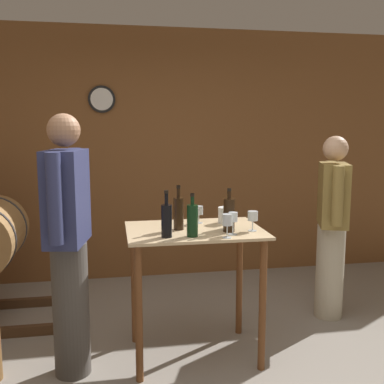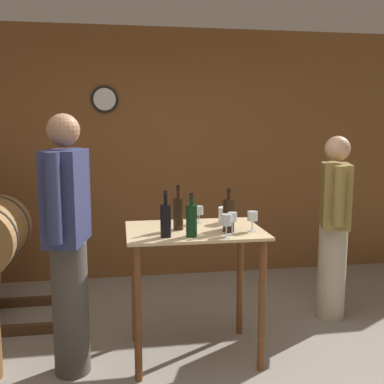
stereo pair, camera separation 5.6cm
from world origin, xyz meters
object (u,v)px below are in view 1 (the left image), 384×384
Objects in this scene: wine_bottle_right at (229,214)px; person_host at (332,224)px; person_visitor_with_scarf at (68,240)px; wine_bottle_far_left at (167,220)px; wine_glass_far_side at (253,217)px; wine_glass_near_center at (227,221)px; ice_bucket at (226,215)px; wine_bottle_left at (179,213)px; wine_bottle_center at (192,220)px; wine_bottle_far_right at (229,215)px; wine_glass_near_right at (233,218)px; wine_glass_near_left at (199,211)px.

person_host reaches higher than wine_bottle_right.
wine_bottle_far_left is at bearing -9.30° from person_visitor_with_scarf.
wine_bottle_right is at bearing 176.66° from wine_glass_far_side.
wine_bottle_right is 0.18m from wine_glass_near_center.
wine_bottle_far_left is 0.20× the size of person_host.
wine_glass_far_side is at bearing -66.83° from ice_bucket.
wine_bottle_left is at bearing 61.46° from wine_bottle_far_left.
wine_bottle_center is at bearing 160.53° from wine_glass_near_center.
person_host is (1.40, 0.46, -0.23)m from wine_bottle_left.
wine_bottle_center is 1.06× the size of wine_bottle_far_right.
wine_bottle_left reaches higher than wine_glass_near_right.
wine_bottle_left is (0.11, 0.20, 0.00)m from wine_bottle_far_left.
wine_bottle_far_left is 1.66m from person_host.
wine_bottle_far_left is 2.59× the size of ice_bucket.
wine_glass_near_right is (0.34, -0.21, -0.01)m from wine_bottle_left.
wine_bottle_far_right is 1.17m from person_host.
wine_bottle_far_right is 0.18m from wine_glass_far_side.
wine_bottle_left is at bearing 175.40° from wine_bottle_far_right.
wine_bottle_left is at bearing -158.24° from ice_bucket.
person_host reaches higher than wine_glass_near_left.
person_visitor_with_scarf is at bearing 173.81° from wine_glass_near_right.
wine_bottle_center is 2.06× the size of wine_glass_far_side.
wine_glass_far_side reaches higher than ice_bucket.
wine_bottle_center is 0.35m from wine_bottle_far_right.
wine_bottle_right is 1.11× the size of wine_bottle_far_right.
wine_bottle_far_right is at bearing 31.71° from wine_bottle_center.
wine_bottle_right is at bearing 10.11° from wine_bottle_far_left.
wine_glass_near_center is at bearing -146.58° from person_host.
person_host is (1.51, 0.65, -0.23)m from wine_bottle_far_left.
wine_glass_near_center reaches higher than ice_bucket.
wine_glass_far_side is at bearing 6.47° from wine_bottle_far_left.
wine_bottle_left is 1.04× the size of wine_bottle_right.
wine_bottle_center reaches higher than wine_glass_near_left.
wine_glass_near_right is at bearing -6.19° from person_visitor_with_scarf.
wine_glass_near_right is (-0.02, -0.18, 0.01)m from wine_bottle_far_right.
wine_glass_near_center is (-0.06, -0.17, -0.01)m from wine_bottle_right.
wine_glass_near_right reaches higher than wine_glass_near_left.
wine_bottle_center is 0.49m from ice_bucket.
wine_bottle_center is (0.17, -0.01, -0.01)m from wine_bottle_far_left.
person_visitor_with_scarf is at bearing 178.37° from wine_glass_far_side.
wine_bottle_far_right is (0.46, 0.17, -0.02)m from wine_bottle_far_left.
wine_bottle_left is 0.26m from wine_glass_near_left.
wine_bottle_far_left is 0.23m from wine_bottle_left.
wine_bottle_right is 0.10m from wine_bottle_far_right.
wine_glass_near_center reaches higher than wine_glass_near_left.
wine_bottle_far_left is 1.97× the size of wine_glass_near_center.
person_host is 2.22m from person_visitor_with_scarf.
wine_glass_far_side is at bearing 26.58° from wine_glass_near_right.
wine_bottle_far_right reaches higher than wine_glass_far_side.
wine_bottle_far_left reaches higher than wine_glass_near_left.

